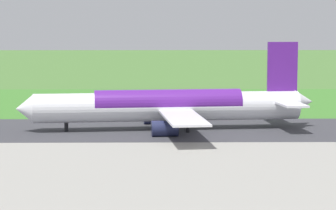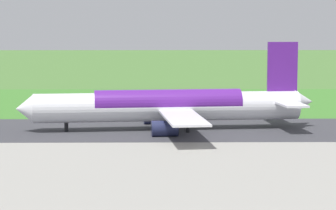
{
  "view_description": "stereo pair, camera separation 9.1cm",
  "coord_description": "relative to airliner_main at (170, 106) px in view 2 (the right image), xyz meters",
  "views": [
    {
      "loc": [
        -0.49,
        124.37,
        18.87
      ],
      "look_at": [
        -2.32,
        0.0,
        4.5
      ],
      "focal_mm": 74.25,
      "sensor_mm": 36.0,
      "label": 1
    },
    {
      "loc": [
        -0.58,
        124.38,
        18.87
      ],
      "look_at": [
        -2.32,
        0.0,
        4.5
      ],
      "focal_mm": 74.25,
      "sensor_mm": 36.0,
      "label": 2
    }
  ],
  "objects": [
    {
      "name": "ground_plane",
      "position": [
        2.7,
        0.04,
        -4.35
      ],
      "size": [
        800.0,
        800.0,
        0.0
      ],
      "primitive_type": "plane",
      "color": "#477233"
    },
    {
      "name": "apron_concrete",
      "position": [
        2.7,
        45.87,
        -4.33
      ],
      "size": [
        440.0,
        110.0,
        0.05
      ],
      "primitive_type": "cube",
      "color": "gray",
      "rests_on": "ground"
    },
    {
      "name": "traffic_cone_orange",
      "position": [
        19.46,
        -36.35,
        -4.08
      ],
      "size": [
        0.4,
        0.4,
        0.55
      ],
      "primitive_type": "cone",
      "color": "orange",
      "rests_on": "ground"
    },
    {
      "name": "no_stopping_sign",
      "position": [
        12.08,
        -36.87,
        -2.72
      ],
      "size": [
        0.6,
        0.1,
        2.76
      ],
      "color": "slate",
      "rests_on": "ground"
    },
    {
      "name": "grass_verge_foreground",
      "position": [
        2.7,
        -39.09,
        -4.33
      ],
      "size": [
        600.0,
        80.0,
        0.04
      ],
      "primitive_type": "cube",
      "color": "#3C782B",
      "rests_on": "ground"
    },
    {
      "name": "airliner_main",
      "position": [
        0.0,
        0.0,
        0.0
      ],
      "size": [
        54.14,
        44.39,
        15.88
      ],
      "color": "white",
      "rests_on": "ground"
    },
    {
      "name": "runway_asphalt",
      "position": [
        2.7,
        0.04,
        -4.32
      ],
      "size": [
        600.0,
        28.19,
        0.06
      ],
      "primitive_type": "cube",
      "color": "#38383D",
      "rests_on": "ground"
    }
  ]
}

